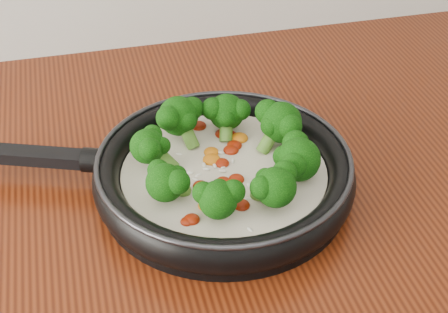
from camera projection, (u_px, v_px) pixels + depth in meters
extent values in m
cylinder|color=black|center=(224.00, 188.00, 0.76)|extent=(0.36, 0.36, 0.01)
torus|color=black|center=(224.00, 173.00, 0.75)|extent=(0.38, 0.38, 0.03)
torus|color=#2D2D33|center=(224.00, 159.00, 0.73)|extent=(0.37, 0.37, 0.01)
cube|color=black|center=(30.00, 156.00, 0.76)|extent=(0.17, 0.08, 0.01)
cylinder|color=black|center=(95.00, 160.00, 0.76)|extent=(0.04, 0.04, 0.03)
cylinder|color=beige|center=(224.00, 177.00, 0.75)|extent=(0.30, 0.30, 0.02)
ellipsoid|color=maroon|center=(187.00, 222.00, 0.67)|extent=(0.02, 0.02, 0.01)
ellipsoid|color=maroon|center=(241.00, 205.00, 0.69)|extent=(0.03, 0.03, 0.01)
ellipsoid|color=orange|center=(212.00, 160.00, 0.76)|extent=(0.02, 0.02, 0.01)
ellipsoid|color=maroon|center=(234.00, 145.00, 0.78)|extent=(0.02, 0.02, 0.01)
ellipsoid|color=maroon|center=(223.00, 182.00, 0.73)|extent=(0.02, 0.02, 0.01)
ellipsoid|color=orange|center=(207.00, 193.00, 0.71)|extent=(0.02, 0.02, 0.01)
ellipsoid|color=maroon|center=(149.00, 147.00, 0.78)|extent=(0.02, 0.02, 0.01)
ellipsoid|color=maroon|center=(236.00, 179.00, 0.73)|extent=(0.02, 0.02, 0.01)
ellipsoid|color=orange|center=(206.00, 206.00, 0.69)|extent=(0.02, 0.02, 0.01)
ellipsoid|color=maroon|center=(192.00, 219.00, 0.68)|extent=(0.02, 0.02, 0.01)
ellipsoid|color=maroon|center=(223.00, 134.00, 0.80)|extent=(0.03, 0.03, 0.01)
ellipsoid|color=orange|center=(286.00, 170.00, 0.74)|extent=(0.02, 0.02, 0.01)
ellipsoid|color=maroon|center=(222.00, 163.00, 0.75)|extent=(0.02, 0.02, 0.01)
ellipsoid|color=maroon|center=(200.00, 186.00, 0.72)|extent=(0.02, 0.02, 0.01)
ellipsoid|color=orange|center=(240.00, 138.00, 0.79)|extent=(0.02, 0.02, 0.01)
ellipsoid|color=maroon|center=(231.00, 150.00, 0.77)|extent=(0.03, 0.03, 0.01)
ellipsoid|color=maroon|center=(199.00, 126.00, 0.81)|extent=(0.02, 0.02, 0.01)
ellipsoid|color=orange|center=(211.00, 152.00, 0.77)|extent=(0.02, 0.02, 0.01)
ellipsoid|color=maroon|center=(231.00, 135.00, 0.80)|extent=(0.02, 0.02, 0.01)
ellipsoid|color=maroon|center=(304.00, 161.00, 0.76)|extent=(0.02, 0.02, 0.01)
ellipsoid|color=white|center=(225.00, 123.00, 0.82)|extent=(0.01, 0.01, 0.00)
ellipsoid|color=white|center=(181.00, 194.00, 0.71)|extent=(0.01, 0.01, 0.00)
ellipsoid|color=white|center=(198.00, 175.00, 0.74)|extent=(0.01, 0.01, 0.00)
ellipsoid|color=white|center=(248.00, 199.00, 0.70)|extent=(0.01, 0.00, 0.00)
ellipsoid|color=white|center=(179.00, 154.00, 0.77)|extent=(0.01, 0.01, 0.00)
ellipsoid|color=white|center=(206.00, 169.00, 0.74)|extent=(0.01, 0.01, 0.00)
ellipsoid|color=white|center=(250.00, 230.00, 0.67)|extent=(0.01, 0.01, 0.00)
ellipsoid|color=white|center=(249.00, 185.00, 0.72)|extent=(0.00, 0.01, 0.00)
ellipsoid|color=white|center=(151.00, 158.00, 0.76)|extent=(0.01, 0.01, 0.00)
ellipsoid|color=white|center=(189.00, 173.00, 0.74)|extent=(0.01, 0.01, 0.00)
ellipsoid|color=white|center=(195.00, 180.00, 0.73)|extent=(0.01, 0.01, 0.00)
ellipsoid|color=white|center=(233.00, 184.00, 0.72)|extent=(0.01, 0.01, 0.00)
ellipsoid|color=white|center=(204.00, 165.00, 0.75)|extent=(0.00, 0.01, 0.00)
ellipsoid|color=white|center=(221.00, 153.00, 0.77)|extent=(0.01, 0.01, 0.00)
ellipsoid|color=white|center=(215.00, 166.00, 0.75)|extent=(0.00, 0.01, 0.00)
ellipsoid|color=white|center=(303.00, 176.00, 0.73)|extent=(0.01, 0.01, 0.00)
ellipsoid|color=white|center=(233.00, 161.00, 0.76)|extent=(0.01, 0.01, 0.00)
ellipsoid|color=white|center=(222.00, 171.00, 0.74)|extent=(0.01, 0.01, 0.00)
ellipsoid|color=white|center=(235.00, 136.00, 0.80)|extent=(0.01, 0.01, 0.00)
ellipsoid|color=white|center=(224.00, 167.00, 0.75)|extent=(0.01, 0.01, 0.00)
cylinder|color=#5D912F|center=(283.00, 169.00, 0.73)|extent=(0.03, 0.03, 0.03)
sphere|color=black|center=(299.00, 159.00, 0.72)|extent=(0.06, 0.06, 0.05)
sphere|color=black|center=(296.00, 144.00, 0.73)|extent=(0.04, 0.04, 0.03)
sphere|color=black|center=(294.00, 165.00, 0.70)|extent=(0.04, 0.04, 0.03)
sphere|color=black|center=(284.00, 156.00, 0.72)|extent=(0.03, 0.03, 0.02)
cylinder|color=#5D912F|center=(269.00, 140.00, 0.77)|extent=(0.04, 0.03, 0.04)
sphere|color=black|center=(281.00, 122.00, 0.77)|extent=(0.06, 0.06, 0.05)
sphere|color=black|center=(268.00, 112.00, 0.77)|extent=(0.04, 0.04, 0.03)
sphere|color=black|center=(290.00, 126.00, 0.75)|extent=(0.04, 0.04, 0.03)
sphere|color=black|center=(271.00, 126.00, 0.76)|extent=(0.03, 0.03, 0.02)
cylinder|color=#5D912F|center=(226.00, 130.00, 0.79)|extent=(0.02, 0.03, 0.03)
sphere|color=black|center=(227.00, 112.00, 0.79)|extent=(0.06, 0.06, 0.04)
sphere|color=black|center=(213.00, 109.00, 0.79)|extent=(0.04, 0.04, 0.03)
sphere|color=black|center=(240.00, 110.00, 0.79)|extent=(0.03, 0.03, 0.03)
sphere|color=black|center=(226.00, 118.00, 0.78)|extent=(0.03, 0.03, 0.02)
cylinder|color=#5D912F|center=(188.00, 134.00, 0.78)|extent=(0.03, 0.04, 0.04)
sphere|color=black|center=(178.00, 116.00, 0.78)|extent=(0.06, 0.06, 0.05)
sphere|color=black|center=(169.00, 118.00, 0.76)|extent=(0.04, 0.04, 0.03)
sphere|color=black|center=(192.00, 108.00, 0.78)|extent=(0.04, 0.04, 0.03)
sphere|color=black|center=(187.00, 121.00, 0.77)|extent=(0.03, 0.03, 0.02)
cylinder|color=#5D912F|center=(164.00, 159.00, 0.74)|extent=(0.04, 0.02, 0.04)
sphere|color=black|center=(147.00, 146.00, 0.73)|extent=(0.05, 0.05, 0.04)
sphere|color=black|center=(150.00, 149.00, 0.71)|extent=(0.03, 0.03, 0.02)
sphere|color=black|center=(152.00, 135.00, 0.74)|extent=(0.03, 0.03, 0.02)
sphere|color=black|center=(162.00, 146.00, 0.73)|extent=(0.03, 0.03, 0.02)
cylinder|color=#5D912F|center=(178.00, 187.00, 0.70)|extent=(0.03, 0.03, 0.03)
sphere|color=black|center=(165.00, 183.00, 0.68)|extent=(0.05, 0.05, 0.04)
sphere|color=black|center=(178.00, 182.00, 0.67)|extent=(0.03, 0.03, 0.03)
sphere|color=black|center=(159.00, 170.00, 0.69)|extent=(0.03, 0.03, 0.02)
sphere|color=black|center=(177.00, 175.00, 0.69)|extent=(0.03, 0.03, 0.02)
cylinder|color=#5D912F|center=(219.00, 200.00, 0.69)|extent=(0.02, 0.03, 0.03)
sphere|color=black|center=(218.00, 200.00, 0.66)|extent=(0.05, 0.05, 0.04)
sphere|color=black|center=(233.00, 192.00, 0.66)|extent=(0.03, 0.03, 0.02)
sphere|color=black|center=(203.00, 193.00, 0.66)|extent=(0.03, 0.03, 0.02)
sphere|color=black|center=(219.00, 188.00, 0.68)|extent=(0.03, 0.03, 0.02)
cylinder|color=#5D912F|center=(264.00, 191.00, 0.69)|extent=(0.03, 0.04, 0.04)
sphere|color=black|center=(276.00, 187.00, 0.67)|extent=(0.05, 0.05, 0.04)
sphere|color=black|center=(284.00, 173.00, 0.68)|extent=(0.03, 0.03, 0.03)
sphere|color=black|center=(262.00, 188.00, 0.66)|extent=(0.03, 0.03, 0.02)
sphere|color=black|center=(265.00, 178.00, 0.68)|extent=(0.03, 0.03, 0.02)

